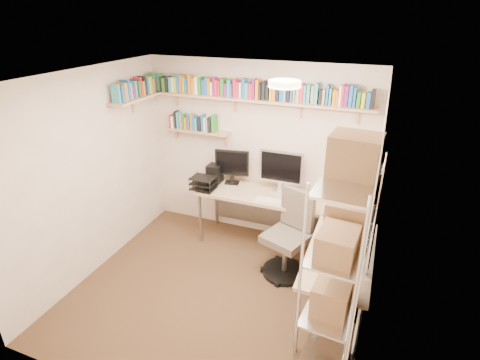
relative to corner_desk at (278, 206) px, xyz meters
name	(u,v)px	position (x,y,z in m)	size (l,w,h in m)	color
ground	(214,291)	(-0.51, -0.92, -0.80)	(3.20, 3.20, 0.00)	#4B3720
room_shell	(210,173)	(-0.50, -0.92, 0.75)	(3.24, 3.04, 2.52)	beige
wall_shelves	(223,97)	(-0.92, 0.38, 1.24)	(3.12, 1.09, 0.80)	#DDA57C
corner_desk	(278,206)	(0.00, 0.00, 0.00)	(2.46, 2.05, 1.39)	tan
office_chair	(289,240)	(0.21, -0.23, -0.33)	(0.63, 0.63, 1.10)	black
wire_rack	(343,236)	(0.91, -1.40, 0.62)	(0.50, 0.91, 2.24)	silver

